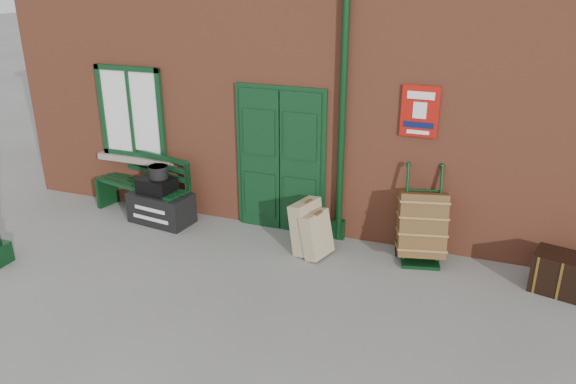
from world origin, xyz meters
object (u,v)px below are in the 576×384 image
at_px(dark_trunk, 563,274).
at_px(bench, 145,183).
at_px(porter_trolley, 422,225).
at_px(houdini_trunk, 162,208).

bearing_deg(dark_trunk, bench, -168.64).
height_order(bench, dark_trunk, bench).
relative_size(porter_trolley, dark_trunk, 1.87).
xyz_separation_m(porter_trolley, dark_trunk, (1.82, -0.27, -0.26)).
distance_m(houdini_trunk, porter_trolley, 4.09).
height_order(bench, porter_trolley, porter_trolley).
distance_m(bench, dark_trunk, 6.33).
bearing_deg(porter_trolley, houdini_trunk, 169.58).
xyz_separation_m(bench, houdini_trunk, (0.43, -0.22, -0.29)).
height_order(porter_trolley, dark_trunk, porter_trolley).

